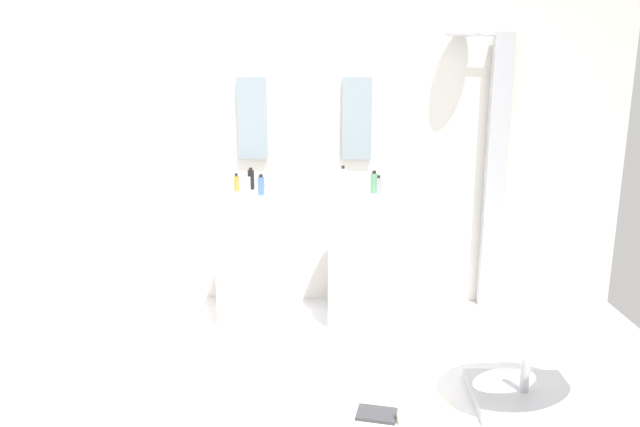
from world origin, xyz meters
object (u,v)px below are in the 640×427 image
pedestal_sink_left (248,253)px  soap_bottle_grey (378,185)px  pedestal_sink_right (356,254)px  soap_bottle_blue (261,186)px  soap_bottle_green (374,183)px  lounge_chair (528,342)px  shower_column (493,168)px  soap_bottle_clear (343,180)px  soap_bottle_black (251,179)px  magazine_charcoal (377,414)px  coffee_mug (406,415)px  soap_bottle_amber (237,183)px

pedestal_sink_left → soap_bottle_grey: soap_bottle_grey is taller
pedestal_sink_right → soap_bottle_grey: (0.15, 0.05, 0.50)m
pedestal_sink_right → soap_bottle_grey: soap_bottle_grey is taller
soap_bottle_blue → soap_bottle_green: size_ratio=0.91×
soap_bottle_green → lounge_chair: bearing=-56.2°
shower_column → soap_bottle_clear: bearing=-168.5°
pedestal_sink_left → soap_bottle_black: size_ratio=6.50×
shower_column → soap_bottle_green: shower_column is taller
pedestal_sink_right → lounge_chair: (0.89, -1.11, -0.15)m
pedestal_sink_right → magazine_charcoal: 1.37m
soap_bottle_blue → soap_bottle_clear: (0.57, 0.13, 0.02)m
lounge_chair → coffee_mug: bearing=-159.2°
lounge_chair → magazine_charcoal: 0.90m
pedestal_sink_left → soap_bottle_amber: bearing=134.6°
soap_bottle_clear → soap_bottle_grey: size_ratio=1.48×
pedestal_sink_right → shower_column: (1.02, 0.31, 0.58)m
pedestal_sink_left → soap_bottle_blue: (0.11, -0.05, 0.51)m
shower_column → magazine_charcoal: shower_column is taller
soap_bottle_green → soap_bottle_black: 0.90m
coffee_mug → soap_bottle_amber: 2.03m
coffee_mug → soap_bottle_green: size_ratio=0.66×
soap_bottle_grey → soap_bottle_clear: bearing=172.4°
soap_bottle_amber → soap_bottle_clear: bearing=-0.1°
soap_bottle_black → soap_bottle_amber: 0.12m
lounge_chair → soap_bottle_black: soap_bottle_black is taller
soap_bottle_blue → soap_bottle_black: (-0.10, 0.22, 0.01)m
shower_column → soap_bottle_blue: size_ratio=13.93×
shower_column → soap_bottle_amber: size_ratio=15.66×
pedestal_sink_right → soap_bottle_black: soap_bottle_black is taller
shower_column → soap_bottle_black: size_ratio=12.87×
lounge_chair → soap_bottle_grey: bearing=122.6°
lounge_chair → soap_bottle_clear: soap_bottle_clear is taller
pedestal_sink_left → magazine_charcoal: bearing=-56.3°
pedestal_sink_left → pedestal_sink_right: same height
soap_bottle_amber → soap_bottle_grey: bearing=-2.0°
pedestal_sink_right → soap_bottle_blue: size_ratio=7.04×
soap_bottle_green → soap_bottle_black: size_ratio=1.01×
soap_bottle_green → soap_bottle_clear: size_ratio=0.85×
shower_column → soap_bottle_blue: bearing=-167.9°
magazine_charcoal → soap_bottle_black: (-0.85, 1.45, 0.99)m
soap_bottle_black → soap_bottle_amber: size_ratio=1.22×
pedestal_sink_left → pedestal_sink_right: size_ratio=1.00×
magazine_charcoal → soap_bottle_clear: bearing=108.2°
soap_bottle_amber → soap_bottle_grey: size_ratio=1.02×
pedestal_sink_right → soap_bottle_grey: bearing=18.5°
soap_bottle_grey → soap_bottle_green: bearing=-168.3°
pedestal_sink_left → pedestal_sink_right: bearing=0.0°
soap_bottle_blue → soap_bottle_green: (0.79, 0.10, 0.01)m
pedestal_sink_right → soap_bottle_amber: size_ratio=7.91×
soap_bottle_clear → soap_bottle_grey: bearing=-7.6°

